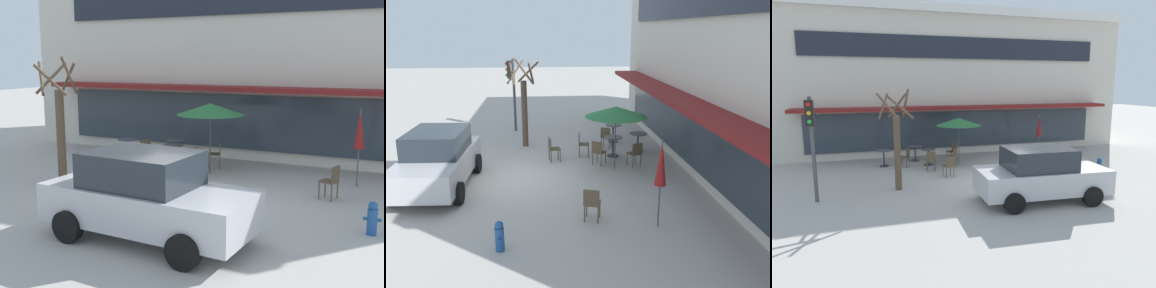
{
  "view_description": "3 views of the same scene",
  "coord_description": "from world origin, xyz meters",
  "views": [
    {
      "loc": [
        5.23,
        -9.89,
        3.53
      ],
      "look_at": [
        -0.75,
        2.25,
        1.15
      ],
      "focal_mm": 45.0,
      "sensor_mm": 36.0,
      "label": 1
    },
    {
      "loc": [
        12.48,
        1.1,
        4.71
      ],
      "look_at": [
        0.19,
        2.22,
        1.2
      ],
      "focal_mm": 38.0,
      "sensor_mm": 36.0,
      "label": 2
    },
    {
      "loc": [
        -5.06,
        -11.69,
        3.81
      ],
      "look_at": [
        -0.77,
        2.73,
        1.11
      ],
      "focal_mm": 32.0,
      "sensor_mm": 36.0,
      "label": 3
    }
  ],
  "objects": [
    {
      "name": "patio_umbrella_cream_folded",
      "position": [
        3.59,
        3.89,
        1.63
      ],
      "size": [
        0.28,
        0.28,
        2.2
      ],
      "color": "#4C4C51",
      "rests_on": "ground"
    },
    {
      "name": "cafe_chair_3",
      "position": [
        -1.78,
        1.46,
        0.53
      ],
      "size": [
        0.47,
        0.47,
        0.89
      ],
      "color": "brown",
      "rests_on": "ground"
    },
    {
      "name": "cafe_chair_5",
      "position": [
        -0.87,
        4.34,
        0.53
      ],
      "size": [
        0.52,
        0.52,
        0.89
      ],
      "color": "brown",
      "rests_on": "ground"
    },
    {
      "name": "cafe_chair_2",
      "position": [
        -2.32,
        2.6,
        0.53
      ],
      "size": [
        0.44,
        0.44,
        0.89
      ],
      "color": "brown",
      "rests_on": "ground"
    },
    {
      "name": "cafe_table_streetside",
      "position": [
        -2.66,
        4.85,
        0.52
      ],
      "size": [
        0.7,
        0.7,
        0.76
      ],
      "color": "#333338",
      "rests_on": "ground"
    },
    {
      "name": "cafe_chair_1",
      "position": [
        -3.27,
        3.68,
        0.53
      ],
      "size": [
        0.53,
        0.53,
        0.89
      ],
      "color": "brown",
      "rests_on": "ground"
    },
    {
      "name": "traffic_light_pole",
      "position": [
        -6.62,
        -0.26,
        2.3
      ],
      "size": [
        0.26,
        0.44,
        3.4
      ],
      "color": "#47474C",
      "rests_on": "ground"
    },
    {
      "name": "cafe_chair_4",
      "position": [
        -1.2,
        3.07,
        0.53
      ],
      "size": [
        0.56,
        0.56,
        0.89
      ],
      "color": "brown",
      "rests_on": "ground"
    },
    {
      "name": "parked_sedan",
      "position": [
        0.4,
        -2.09,
        0.88
      ],
      "size": [
        4.28,
        2.18,
        1.76
      ],
      "color": "#B7B7BC",
      "rests_on": "ground"
    },
    {
      "name": "cafe_table_near_wall",
      "position": [
        -4.22,
        4.14,
        0.52
      ],
      "size": [
        0.7,
        0.7,
        0.76
      ],
      "color": "#333338",
      "rests_on": "ground"
    },
    {
      "name": "cafe_chair_0",
      "position": [
        3.18,
        2.3,
        0.53
      ],
      "size": [
        0.49,
        0.49,
        0.89
      ],
      "color": "brown",
      "rests_on": "ground"
    },
    {
      "name": "cafe_table_by_tree",
      "position": [
        -2.2,
        3.78,
        0.52
      ],
      "size": [
        0.7,
        0.7,
        0.76
      ],
      "color": "#333338",
      "rests_on": "ground"
    },
    {
      "name": "fire_hydrant",
      "position": [
        4.39,
        0.11,
        0.35
      ],
      "size": [
        0.36,
        0.2,
        0.71
      ],
      "color": "#1E4C8C",
      "rests_on": "ground"
    },
    {
      "name": "patio_umbrella_green_folded",
      "position": [
        -0.78,
        3.59,
        2.02
      ],
      "size": [
        2.1,
        2.1,
        2.2
      ],
      "color": "#4C4C51",
      "rests_on": "ground"
    },
    {
      "name": "street_tree",
      "position": [
        -3.94,
        0.39,
        1.68
      ],
      "size": [
        1.25,
        1.32,
        3.62
      ],
      "color": "brown",
      "rests_on": "ground"
    },
    {
      "name": "ground_plane",
      "position": [
        0.0,
        0.0,
        0.0
      ],
      "size": [
        80.0,
        80.0,
        0.0
      ],
      "primitive_type": "plane",
      "color": "#ADA8A0"
    }
  ]
}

